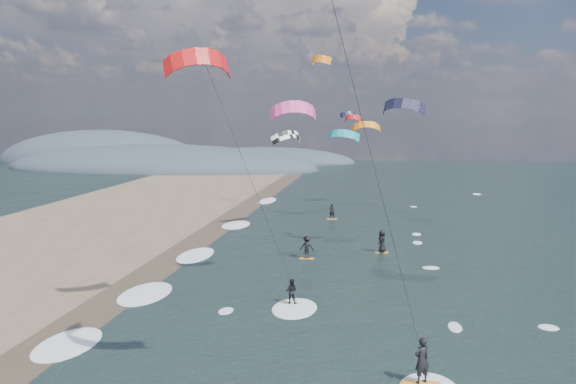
# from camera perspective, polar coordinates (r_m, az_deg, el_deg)

# --- Properties ---
(wet_sand_strip) EXTENTS (3.00, 240.00, 0.00)m
(wet_sand_strip) POSITION_cam_1_polar(r_m,az_deg,el_deg) (37.96, -17.43, -10.61)
(wet_sand_strip) COLOR #382D23
(wet_sand_strip) RESTS_ON ground
(coastal_hills) EXTENTS (80.00, 41.00, 15.00)m
(coastal_hills) POSITION_cam_1_polar(r_m,az_deg,el_deg) (139.66, -12.09, 2.30)
(coastal_hills) COLOR #3D4756
(coastal_hills) RESTS_ON ground
(kitesurfer_near_a) EXTENTS (8.22, 9.32, 17.91)m
(kitesurfer_near_a) POSITION_cam_1_polar(r_m,az_deg,el_deg) (21.42, 4.46, 14.52)
(kitesurfer_near_a) COLOR orange
(kitesurfer_near_a) RESTS_ON ground
(kitesurfer_near_b) EXTENTS (6.88, 8.79, 14.98)m
(kitesurfer_near_b) POSITION_cam_1_polar(r_m,az_deg,el_deg) (33.39, -4.54, 3.73)
(kitesurfer_near_b) COLOR orange
(kitesurfer_near_b) RESTS_ON ground
(far_kitesurfers) EXTENTS (6.91, 19.41, 1.86)m
(far_kitesurfers) POSITION_cam_1_polar(r_m,az_deg,el_deg) (53.61, 4.45, -4.13)
(far_kitesurfers) COLOR orange
(far_kitesurfers) RESTS_ON ground
(bg_kite_field) EXTENTS (13.22, 72.08, 9.27)m
(bg_kite_field) POSITION_cam_1_polar(r_m,az_deg,el_deg) (70.07, 4.99, 6.94)
(bg_kite_field) COLOR red
(bg_kite_field) RESTS_ON ground
(shoreline_surf) EXTENTS (2.40, 79.40, 0.11)m
(shoreline_surf) POSITION_cam_1_polar(r_m,az_deg,el_deg) (41.65, -13.05, -8.88)
(shoreline_surf) COLOR white
(shoreline_surf) RESTS_ON ground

